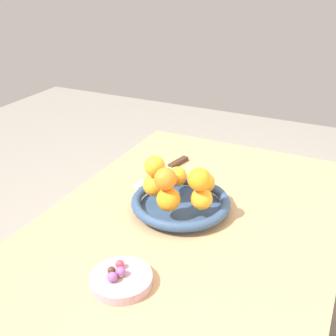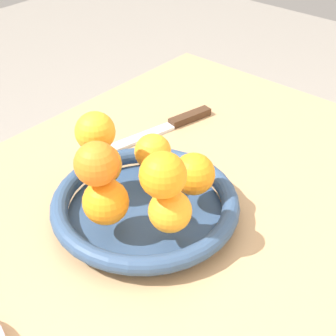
# 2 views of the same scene
# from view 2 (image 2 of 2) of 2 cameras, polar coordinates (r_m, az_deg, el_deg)

# --- Properties ---
(dining_table) EXTENTS (1.10, 0.76, 0.74)m
(dining_table) POSITION_cam_2_polar(r_m,az_deg,el_deg) (0.78, -1.89, -13.22)
(dining_table) COLOR tan
(dining_table) RESTS_ON ground_plane
(fruit_bowl) EXTENTS (0.27, 0.27, 0.04)m
(fruit_bowl) POSITION_cam_2_polar(r_m,az_deg,el_deg) (0.75, -2.53, -4.21)
(fruit_bowl) COLOR navy
(fruit_bowl) RESTS_ON dining_table
(orange_0) EXTENTS (0.06, 0.06, 0.06)m
(orange_0) POSITION_cam_2_polar(r_m,az_deg,el_deg) (0.73, 2.81, -0.63)
(orange_0) COLOR orange
(orange_0) RESTS_ON fruit_bowl
(orange_1) EXTENTS (0.06, 0.06, 0.06)m
(orange_1) POSITION_cam_2_polar(r_m,az_deg,el_deg) (0.78, -1.70, 1.81)
(orange_1) COLOR orange
(orange_1) RESTS_ON fruit_bowl
(orange_2) EXTENTS (0.06, 0.06, 0.06)m
(orange_2) POSITION_cam_2_polar(r_m,az_deg,el_deg) (0.75, -7.57, 0.37)
(orange_2) COLOR orange
(orange_2) RESTS_ON fruit_bowl
(orange_3) EXTENTS (0.06, 0.06, 0.06)m
(orange_3) POSITION_cam_2_polar(r_m,az_deg,el_deg) (0.68, -6.91, -3.73)
(orange_3) COLOR orange
(orange_3) RESTS_ON fruit_bowl
(orange_4) EXTENTS (0.06, 0.06, 0.06)m
(orange_4) POSITION_cam_2_polar(r_m,az_deg,el_deg) (0.67, 0.23, -4.78)
(orange_4) COLOR orange
(orange_4) RESTS_ON fruit_bowl
(orange_5) EXTENTS (0.06, 0.06, 0.06)m
(orange_5) POSITION_cam_2_polar(r_m,az_deg,el_deg) (0.65, -7.92, 0.47)
(orange_5) COLOR orange
(orange_5) RESTS_ON orange_3
(orange_6) EXTENTS (0.06, 0.06, 0.06)m
(orange_6) POSITION_cam_2_polar(r_m,az_deg,el_deg) (0.63, -0.57, -0.78)
(orange_6) COLOR orange
(orange_6) RESTS_ON orange_4
(orange_7) EXTENTS (0.06, 0.06, 0.06)m
(orange_7) POSITION_cam_2_polar(r_m,az_deg,el_deg) (0.71, -8.08, 4.01)
(orange_7) COLOR orange
(orange_7) RESTS_ON orange_2
(knife) EXTENTS (0.26, 0.08, 0.01)m
(knife) POSITION_cam_2_polar(r_m,az_deg,el_deg) (0.96, -0.43, 4.50)
(knife) COLOR #3F2819
(knife) RESTS_ON dining_table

